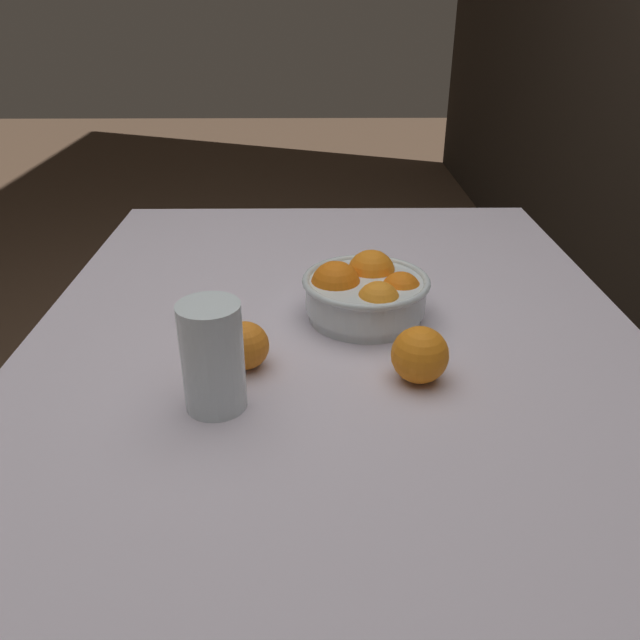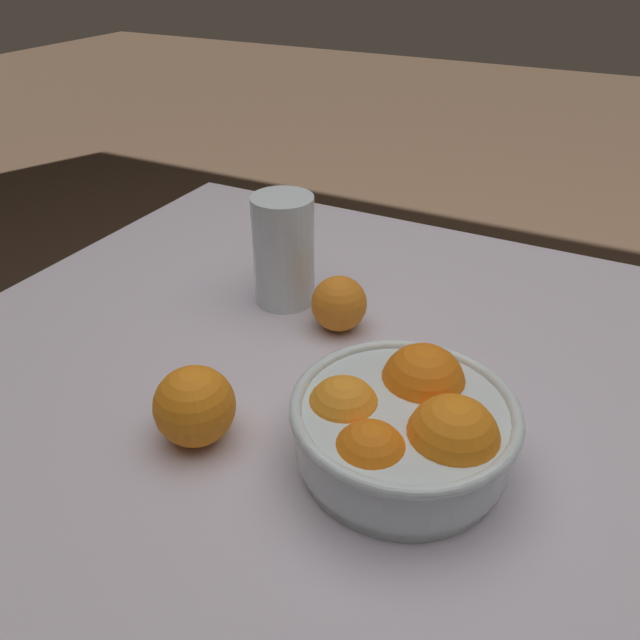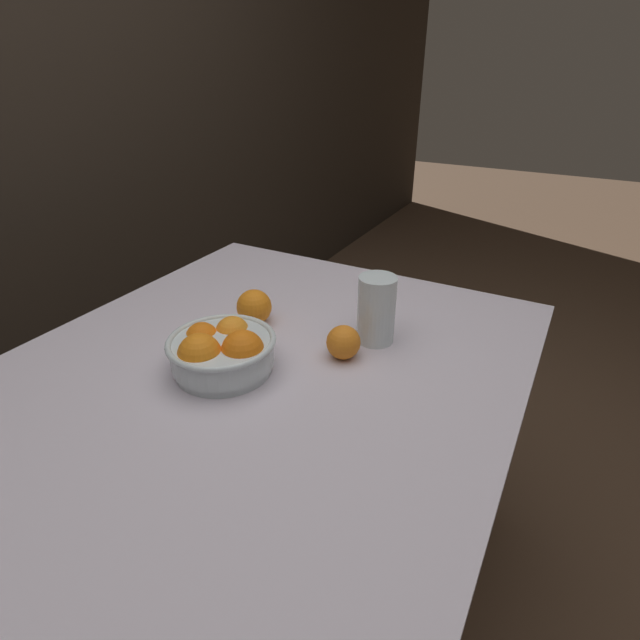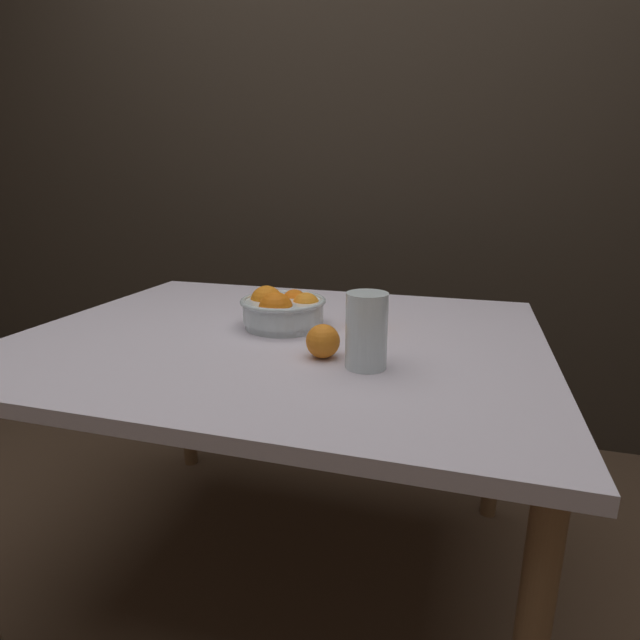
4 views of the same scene
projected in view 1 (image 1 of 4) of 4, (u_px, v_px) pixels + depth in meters
The scene contains 6 objects.
ground_plane at pixel (332, 601), 1.39m from camera, with size 12.00×12.00×0.00m, color #4C3828.
dining_table at pixel (335, 355), 1.09m from camera, with size 1.23×1.00×0.71m.
fruit_bowl at pixel (366, 292), 1.04m from camera, with size 0.21×0.21×0.10m.
juice_glass at pixel (213, 361), 0.81m from camera, with size 0.08×0.08×0.15m.
orange_loose_near_bowl at pixel (420, 355), 0.87m from camera, with size 0.08×0.08×0.08m, color orange.
orange_loose_front at pixel (245, 346), 0.91m from camera, with size 0.07×0.07×0.07m, color orange.
Camera 1 is at (0.93, -0.04, 1.20)m, focal length 35.00 mm.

